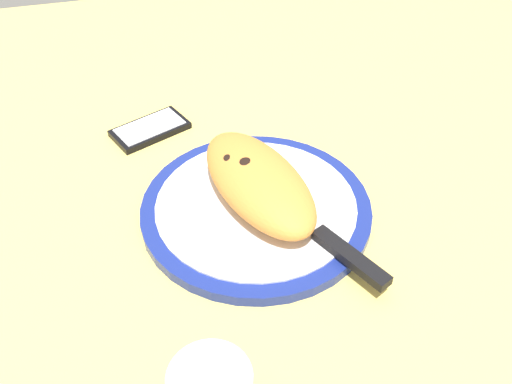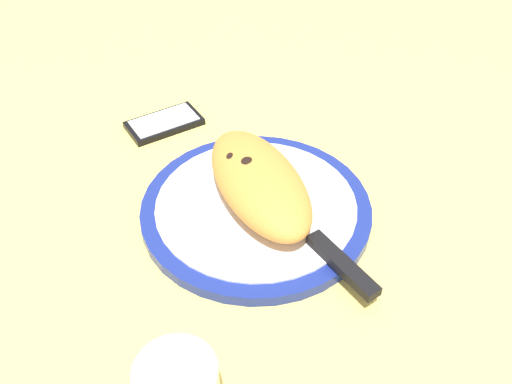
# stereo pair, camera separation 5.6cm
# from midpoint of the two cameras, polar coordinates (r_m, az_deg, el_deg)

# --- Properties ---
(ground_plane) EXTENTS (1.50, 1.50, 0.03)m
(ground_plane) POSITION_cam_midpoint_polar(r_m,az_deg,el_deg) (0.76, -2.13, -3.08)
(ground_plane) COLOR #EACC60
(plate) EXTENTS (0.30, 0.30, 0.02)m
(plate) POSITION_cam_midpoint_polar(r_m,az_deg,el_deg) (0.74, -2.18, -1.78)
(plate) COLOR navy
(plate) RESTS_ON ground_plane
(calzone) EXTENTS (0.24, 0.16, 0.06)m
(calzone) POSITION_cam_midpoint_polar(r_m,az_deg,el_deg) (0.72, -1.99, 0.97)
(calzone) COLOR orange
(calzone) RESTS_ON plate
(fork) EXTENTS (0.17, 0.06, 0.00)m
(fork) POSITION_cam_midpoint_polar(r_m,az_deg,el_deg) (0.71, -6.21, -3.29)
(fork) COLOR silver
(fork) RESTS_ON plate
(knife) EXTENTS (0.23, 0.12, 0.01)m
(knife) POSITION_cam_midpoint_polar(r_m,az_deg,el_deg) (0.68, 5.35, -5.30)
(knife) COLOR silver
(knife) RESTS_ON plate
(smartphone) EXTENTS (0.10, 0.13, 0.01)m
(smartphone) POSITION_cam_midpoint_polar(r_m,az_deg,el_deg) (0.90, -12.45, 6.18)
(smartphone) COLOR black
(smartphone) RESTS_ON ground_plane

